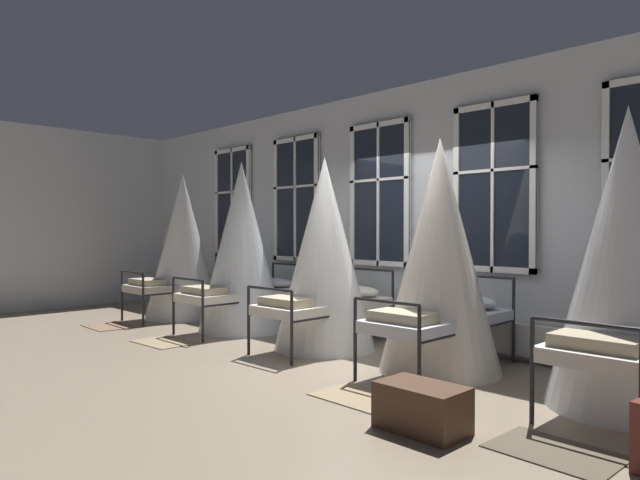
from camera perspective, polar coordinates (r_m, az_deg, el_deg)
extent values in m
plane|color=gray|center=(6.53, 4.88, -12.11)|extent=(25.89, 25.89, 0.00)
cube|color=silver|center=(7.44, 11.65, 2.74)|extent=(13.95, 0.10, 3.42)
cube|color=black|center=(10.41, -8.84, 3.73)|extent=(1.04, 0.02, 1.99)
cube|color=silver|center=(10.41, -8.83, -1.55)|extent=(1.04, 0.06, 0.07)
cube|color=silver|center=(10.50, -8.85, 8.96)|extent=(1.04, 0.06, 0.07)
cube|color=silver|center=(10.81, -10.34, 3.62)|extent=(0.07, 0.06, 1.99)
cube|color=silver|center=(10.02, -7.22, 3.84)|extent=(0.07, 0.06, 1.99)
cube|color=silver|center=(10.41, -8.84, 3.73)|extent=(0.04, 0.06, 1.99)
cube|color=silver|center=(10.42, -8.84, 4.82)|extent=(1.04, 0.06, 0.04)
cube|color=black|center=(9.07, -2.47, 4.15)|extent=(1.04, 0.02, 1.99)
cube|color=silver|center=(9.07, -2.46, -1.91)|extent=(1.04, 0.06, 0.07)
cube|color=silver|center=(9.17, -2.47, 10.14)|extent=(1.04, 0.06, 0.07)
cube|color=silver|center=(9.44, -4.44, 4.03)|extent=(0.07, 0.06, 1.99)
cube|color=silver|center=(8.72, -0.33, 4.29)|extent=(0.07, 0.06, 1.99)
cube|color=silver|center=(9.07, -2.47, 4.15)|extent=(0.04, 0.06, 1.99)
cube|color=silver|center=(9.08, -2.47, 5.41)|extent=(1.04, 0.06, 0.04)
cube|color=black|center=(7.88, 5.98, 4.64)|extent=(1.04, 0.02, 1.99)
cube|color=silver|center=(7.87, 5.97, -2.34)|extent=(1.04, 0.06, 0.07)
cube|color=silver|center=(7.99, 5.99, 11.51)|extent=(1.04, 0.06, 0.07)
cube|color=silver|center=(8.19, 3.35, 4.50)|extent=(0.07, 0.06, 1.99)
cube|color=silver|center=(7.58, 8.82, 4.78)|extent=(0.07, 0.06, 1.99)
cube|color=silver|center=(7.88, 5.98, 4.64)|extent=(0.04, 0.06, 1.99)
cube|color=silver|center=(7.89, 5.98, 6.08)|extent=(1.04, 0.06, 0.04)
cube|color=black|center=(6.91, 17.11, 5.12)|extent=(1.04, 0.02, 1.99)
cube|color=silver|center=(6.91, 17.07, -2.84)|extent=(1.04, 0.06, 0.07)
cube|color=silver|center=(7.04, 17.15, 12.92)|extent=(1.04, 0.06, 0.07)
cube|color=silver|center=(7.15, 13.68, 4.99)|extent=(0.07, 0.06, 1.99)
cube|color=silver|center=(6.69, 20.78, 5.23)|extent=(0.07, 0.06, 1.99)
cube|color=silver|center=(6.91, 17.11, 5.12)|extent=(0.04, 0.06, 1.99)
cube|color=silver|center=(6.93, 17.12, 6.76)|extent=(1.04, 0.06, 0.04)
cube|color=silver|center=(6.41, 26.93, 5.38)|extent=(0.07, 0.06, 1.99)
cube|color=silver|center=(7.43, 11.05, -8.57)|extent=(9.22, 0.10, 0.36)
cylinder|color=black|center=(10.70, -10.44, -4.45)|extent=(0.04, 0.04, 0.94)
cylinder|color=black|center=(10.07, -8.09, -4.78)|extent=(0.04, 0.04, 0.94)
cylinder|color=black|center=(9.84, -19.39, -5.35)|extent=(0.04, 0.04, 0.81)
cylinder|color=black|center=(9.15, -17.45, -5.80)|extent=(0.04, 0.04, 0.81)
cylinder|color=black|center=(10.23, -14.72, -4.70)|extent=(0.06, 1.82, 0.03)
cylinder|color=black|center=(9.58, -12.54, -5.07)|extent=(0.06, 1.82, 0.03)
cylinder|color=black|center=(10.35, -9.30, -2.02)|extent=(0.76, 0.04, 0.03)
cylinder|color=black|center=(9.46, -18.47, -3.12)|extent=(0.76, 0.04, 0.03)
cube|color=#B7B2A3|center=(9.90, -13.67, -4.54)|extent=(0.81, 1.85, 0.12)
ellipsoid|color=#B7B2A3|center=(10.23, -10.41, -3.62)|extent=(0.59, 0.41, 0.14)
cube|color=tan|center=(9.58, -17.05, -4.08)|extent=(0.63, 0.37, 0.10)
cone|color=white|center=(9.86, -13.69, -0.55)|extent=(1.28, 1.28, 2.44)
cylinder|color=black|center=(9.31, -4.78, -5.25)|extent=(0.04, 0.04, 0.94)
cylinder|color=black|center=(8.74, -1.61, -5.65)|extent=(0.04, 0.04, 0.94)
cylinder|color=black|center=(8.29, -14.60, -6.50)|extent=(0.04, 0.04, 0.81)
cylinder|color=black|center=(7.65, -11.77, -7.11)|extent=(0.04, 0.04, 0.81)
cylinder|color=black|center=(8.76, -9.40, -5.62)|extent=(0.04, 1.82, 0.03)
cylinder|color=black|center=(8.16, -6.35, -6.10)|extent=(0.04, 1.82, 0.03)
cylinder|color=black|center=(8.98, -3.25, -2.46)|extent=(0.76, 0.03, 0.03)
cylinder|color=black|center=(7.92, -13.25, -3.88)|extent=(0.76, 0.03, 0.03)
cube|color=silver|center=(8.45, -7.93, -5.46)|extent=(0.78, 1.84, 0.12)
ellipsoid|color=silver|center=(8.85, -4.43, -4.33)|extent=(0.59, 0.40, 0.14)
cube|color=tan|center=(8.07, -11.66, -4.99)|extent=(0.63, 0.36, 0.10)
cone|color=white|center=(8.40, -7.94, -0.61)|extent=(1.28, 1.28, 2.50)
cylinder|color=black|center=(8.04, 3.05, -6.23)|extent=(0.04, 0.04, 0.94)
cylinder|color=black|center=(7.57, 7.37, -6.68)|extent=(0.04, 0.04, 0.94)
cylinder|color=black|center=(6.81, -7.23, -8.09)|extent=(0.04, 0.04, 0.81)
cylinder|color=black|center=(6.24, -2.88, -8.92)|extent=(0.04, 0.04, 0.81)
cylinder|color=black|center=(7.39, -1.66, -6.83)|extent=(0.07, 1.82, 0.03)
cylinder|color=black|center=(6.87, 2.75, -7.43)|extent=(0.07, 1.82, 0.03)
cylinder|color=black|center=(7.75, 5.15, -3.00)|extent=(0.76, 0.05, 0.03)
cylinder|color=black|center=(6.47, -5.16, -4.94)|extent=(0.76, 0.05, 0.03)
cube|color=silver|center=(7.12, 0.47, -6.66)|extent=(0.81, 1.85, 0.12)
ellipsoid|color=silver|center=(7.60, 3.99, -5.20)|extent=(0.59, 0.41, 0.14)
cube|color=tan|center=(6.66, -3.44, -6.24)|extent=(0.63, 0.37, 0.10)
cone|color=white|center=(7.06, 0.47, -1.30)|extent=(1.28, 1.28, 2.40)
cylinder|color=black|center=(7.07, 13.41, -7.24)|extent=(0.04, 0.04, 0.94)
cylinder|color=black|center=(6.72, 18.97, -7.71)|extent=(0.04, 0.04, 0.94)
cylinder|color=black|center=(5.63, 3.58, -10.00)|extent=(0.04, 0.04, 0.81)
cylinder|color=black|center=(5.18, 10.00, -10.99)|extent=(0.04, 0.04, 0.81)
cylinder|color=black|center=(6.32, 9.07, -8.17)|extent=(0.06, 1.82, 0.03)
cylinder|color=black|center=(5.92, 15.09, -8.82)|extent=(0.06, 1.82, 0.03)
cylinder|color=black|center=(6.83, 16.14, -3.56)|extent=(0.76, 0.04, 0.03)
cylinder|color=black|center=(5.33, 6.66, -6.21)|extent=(0.76, 0.04, 0.03)
cube|color=silver|center=(6.10, 11.98, -7.95)|extent=(0.80, 1.85, 0.12)
ellipsoid|color=silver|center=(6.65, 15.13, -6.11)|extent=(0.59, 0.41, 0.14)
cube|color=tan|center=(5.56, 8.32, -7.68)|extent=(0.63, 0.37, 0.10)
cone|color=silver|center=(6.04, 12.00, -1.46)|extent=(1.28, 1.28, 2.45)
cylinder|color=black|center=(6.35, 27.72, -8.26)|extent=(0.04, 0.04, 0.94)
cylinder|color=black|center=(4.70, 20.64, -12.27)|extent=(0.04, 0.04, 0.81)
cylinder|color=black|center=(5.50, 24.74, -9.62)|extent=(0.04, 1.82, 0.03)
cylinder|color=black|center=(4.48, 25.09, -7.66)|extent=(0.76, 0.04, 0.03)
cube|color=silver|center=(5.37, 28.56, -9.27)|extent=(0.79, 1.84, 0.12)
cube|color=tan|center=(4.75, 26.21, -9.26)|extent=(0.63, 0.36, 0.10)
cone|color=white|center=(5.29, 28.62, -1.58)|extent=(1.28, 1.28, 2.51)
cube|color=brown|center=(9.35, -20.66, -8.16)|extent=(0.82, 0.58, 0.01)
cube|color=#8E7A5B|center=(7.83, -15.48, -9.91)|extent=(0.83, 0.60, 0.01)
cube|color=#8E7A5B|center=(5.17, 4.09, -15.57)|extent=(0.81, 0.57, 0.01)
cube|color=brown|center=(4.29, 22.67, -19.16)|extent=(0.82, 0.59, 0.01)
cube|color=#472D1E|center=(4.40, 10.26, -16.33)|extent=(0.64, 0.40, 0.34)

